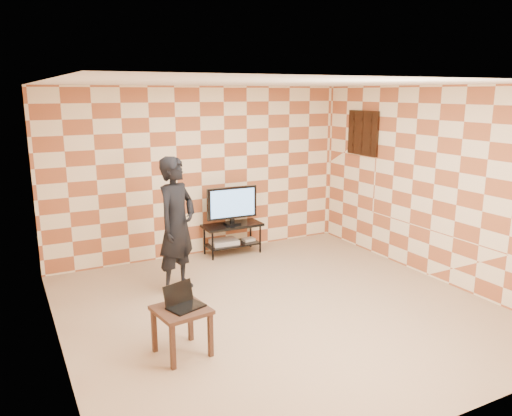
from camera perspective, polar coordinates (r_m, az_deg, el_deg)
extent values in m
plane|color=tan|center=(6.28, 2.58, -11.39)|extent=(5.00, 5.00, 0.00)
cube|color=#FFEBC3|center=(8.08, -6.25, 4.10)|extent=(5.00, 0.02, 2.70)
cube|color=#FFEBC3|center=(3.98, 21.20, -6.20)|extent=(5.00, 0.02, 2.70)
cube|color=#FFEBC3|center=(5.11, -22.34, -2.11)|extent=(0.02, 5.00, 2.70)
cube|color=#FFEBC3|center=(7.41, 19.69, 2.60)|extent=(0.02, 5.00, 2.70)
cube|color=white|center=(5.72, 2.86, 14.05)|extent=(5.00, 5.00, 0.02)
cube|color=black|center=(8.44, 12.12, 8.38)|extent=(0.04, 0.72, 0.72)
cube|color=black|center=(8.44, 12.12, 8.38)|extent=(0.04, 0.03, 0.68)
cube|color=black|center=(8.44, 12.12, 8.38)|extent=(0.04, 0.68, 0.03)
cube|color=black|center=(8.16, -2.73, -1.99)|extent=(0.97, 0.43, 0.04)
cube|color=black|center=(8.25, -2.70, -4.13)|extent=(0.87, 0.39, 0.03)
cylinder|color=black|center=(7.91, -4.98, -4.25)|extent=(0.03, 0.03, 0.50)
cylinder|color=black|center=(8.22, -5.91, -3.60)|extent=(0.03, 0.03, 0.50)
cylinder|color=black|center=(8.26, 0.48, -3.45)|extent=(0.03, 0.03, 0.50)
cylinder|color=black|center=(8.55, -0.61, -2.86)|extent=(0.03, 0.03, 0.50)
cube|color=black|center=(8.15, -2.73, -1.76)|extent=(0.26, 0.17, 0.03)
cube|color=black|center=(8.14, -2.73, -1.43)|extent=(0.06, 0.05, 0.07)
cube|color=black|center=(8.07, -2.75, 0.60)|extent=(0.85, 0.08, 0.52)
cube|color=#5E94D9|center=(8.05, -2.66, 0.56)|extent=(0.76, 0.03, 0.45)
cube|color=silver|center=(8.21, -3.66, -3.89)|extent=(0.45, 0.33, 0.07)
cube|color=silver|center=(8.37, -0.87, -3.62)|extent=(0.21, 0.16, 0.04)
cube|color=#351F17|center=(5.14, -8.54, -11.45)|extent=(0.57, 0.57, 0.04)
cube|color=#351F17|center=(5.00, -9.50, -15.43)|extent=(0.05, 0.05, 0.46)
cube|color=#351F17|center=(5.34, -11.56, -13.58)|extent=(0.05, 0.05, 0.46)
cube|color=#351F17|center=(5.17, -5.23, -14.27)|extent=(0.05, 0.05, 0.46)
cube|color=#351F17|center=(5.50, -7.51, -12.58)|extent=(0.05, 0.05, 0.46)
cube|color=black|center=(5.13, -7.99, -11.12)|extent=(0.40, 0.34, 0.02)
cube|color=black|center=(5.18, -8.88, -9.60)|extent=(0.34, 0.16, 0.22)
imported|color=black|center=(6.65, -9.04, -1.90)|extent=(0.79, 0.73, 1.80)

